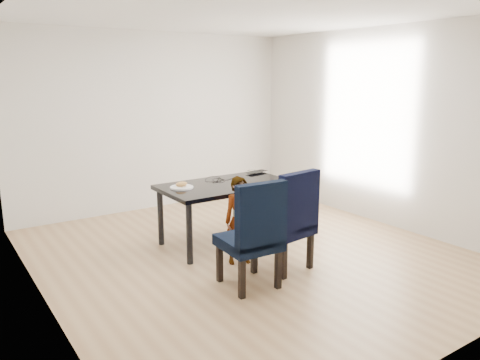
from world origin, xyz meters
TOP-DOWN VIEW (x-y plane):
  - floor at (0.00, 0.00)m, footprint 4.50×5.00m
  - ceiling at (0.00, 0.00)m, footprint 4.50×5.00m
  - wall_back at (0.00, 2.50)m, footprint 4.50×0.01m
  - wall_front at (0.00, -2.50)m, footprint 4.50×0.01m
  - wall_left at (-2.25, 0.00)m, footprint 0.01×5.00m
  - wall_right at (2.25, 0.00)m, footprint 0.01×5.00m
  - dining_table at (0.00, 0.50)m, footprint 1.60×0.90m
  - chair_left at (-0.49, -0.67)m, footprint 0.55×0.57m
  - chair_right at (0.06, -0.52)m, footprint 0.59×0.61m
  - child at (-0.24, -0.15)m, footprint 0.41×0.34m
  - plate at (-0.56, 0.60)m, footprint 0.35×0.35m
  - sandwich at (-0.56, 0.61)m, footprint 0.16×0.10m
  - laptop at (0.68, 0.85)m, footprint 0.34×0.24m
  - cable_tangle at (-0.00, 0.66)m, footprint 0.17×0.17m

SIDE VIEW (x-z plane):
  - floor at x=0.00m, z-range -0.01..0.00m
  - dining_table at x=0.00m, z-range 0.00..0.75m
  - child at x=-0.24m, z-range 0.00..0.98m
  - chair_left at x=-0.49m, z-range 0.00..1.09m
  - chair_right at x=0.06m, z-range 0.00..1.09m
  - cable_tangle at x=0.00m, z-range 0.75..0.76m
  - plate at x=-0.56m, z-range 0.75..0.77m
  - laptop at x=0.68m, z-range 0.75..0.77m
  - sandwich at x=-0.56m, z-range 0.77..0.83m
  - wall_back at x=0.00m, z-range 0.00..2.70m
  - wall_front at x=0.00m, z-range 0.00..2.70m
  - wall_left at x=-2.25m, z-range 0.00..2.70m
  - wall_right at x=2.25m, z-range 0.00..2.70m
  - ceiling at x=0.00m, z-range 2.70..2.71m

